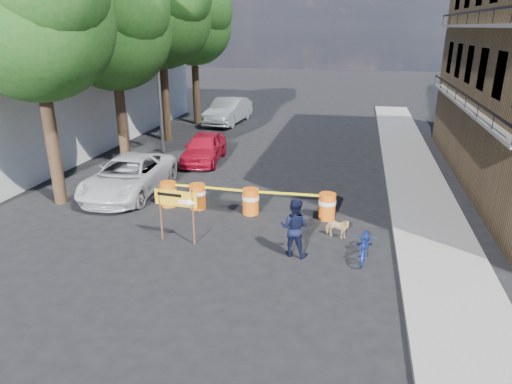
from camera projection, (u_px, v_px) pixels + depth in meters
The scene contains 19 objects.
ground at pixel (223, 244), 13.62m from camera, with size 120.00×120.00×0.00m, color black.
sidewalk_east at pixel (419, 191), 17.83m from camera, with size 2.40×40.00×0.15m, color gray.
white_building at pixel (42, 89), 24.43m from camera, with size 8.00×22.00×6.00m, color silver.
tree_near at pixel (35, 19), 14.66m from camera, with size 5.46×5.20×9.15m.
tree_mid_a at pixel (114, 30), 19.37m from camera, with size 5.25×5.00×8.68m.
tree_mid_b at pixel (161, 15), 23.72m from camera, with size 5.67×5.40×9.62m.
tree_far at pixel (194, 25), 28.48m from camera, with size 5.04×4.80×8.84m.
streetlamp at pixel (159, 65), 22.06m from camera, with size 1.25×0.18×8.00m.
barrel_far_left at pixel (169, 193), 16.40m from camera, with size 0.58×0.58×0.90m.
barrel_mid_left at pixel (198, 196), 16.17m from camera, with size 0.58×0.58×0.90m.
barrel_mid_right at pixel (251, 201), 15.70m from camera, with size 0.58×0.58×0.90m.
barrel_far_right at pixel (327, 206), 15.28m from camera, with size 0.58×0.58×0.90m.
detour_sign at pixel (181, 203), 13.30m from camera, with size 1.35×0.27×1.74m.
pedestrian at pixel (294, 228), 12.71m from camera, with size 0.82×0.64×1.69m, color black.
bicycle at pixel (366, 230), 12.54m from camera, with size 0.59×0.89×1.70m, color #1637B2.
dog at pixel (337, 228), 13.94m from camera, with size 0.35×0.78×0.66m, color #E9C185.
suv_white at pixel (129, 176), 17.57m from camera, with size 2.34×5.08×1.41m, color silver.
sedan_red at pixel (204, 148), 21.76m from camera, with size 1.63×4.05×1.38m, color #AA0E26.
sedan_silver at pixel (228, 111), 30.41m from camera, with size 1.77×5.09×1.68m, color silver.
Camera 1 is at (3.63, -11.76, 6.12)m, focal length 32.00 mm.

